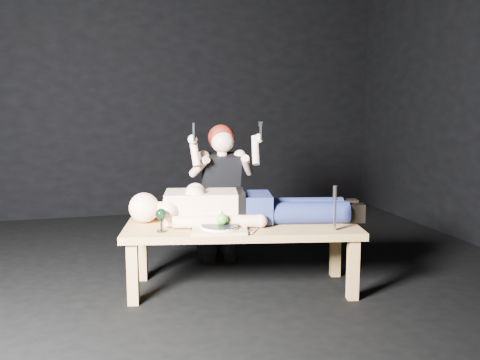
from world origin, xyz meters
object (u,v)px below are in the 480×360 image
(carving_knife, at_px, (335,208))
(lying_man, at_px, (248,203))
(serving_tray, at_px, (220,230))
(table, at_px, (242,257))
(kneeling_woman, at_px, (219,193))
(goblet, at_px, (161,220))

(carving_knife, bearing_deg, lying_man, 151.97)
(serving_tray, bearing_deg, table, 35.90)
(lying_man, relative_size, kneeling_woman, 1.38)
(table, bearing_deg, goblet, -163.94)
(lying_man, bearing_deg, goblet, -156.22)
(table, height_order, kneeling_woman, kneeling_woman)
(kneeling_woman, height_order, goblet, kneeling_woman)
(table, relative_size, lying_man, 1.00)
(serving_tray, bearing_deg, lying_man, 41.71)
(table, relative_size, kneeling_woman, 1.38)
(serving_tray, height_order, goblet, goblet)
(serving_tray, distance_m, goblet, 0.38)
(table, distance_m, kneeling_woman, 0.71)
(table, bearing_deg, serving_tray, -132.84)
(kneeling_woman, bearing_deg, carving_knife, -58.46)
(goblet, xyz_separation_m, carving_knife, (1.09, -0.25, 0.07))
(table, xyz_separation_m, serving_tray, (-0.18, -0.13, 0.24))
(kneeling_woman, bearing_deg, goblet, -128.03)
(kneeling_woman, xyz_separation_m, serving_tray, (-0.17, -0.76, -0.11))
(kneeling_woman, bearing_deg, lying_man, -80.75)
(carving_knife, bearing_deg, table, 162.45)
(table, xyz_separation_m, kneeling_woman, (-0.02, 0.62, 0.34))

